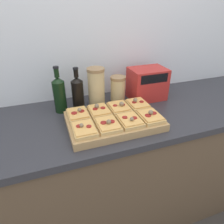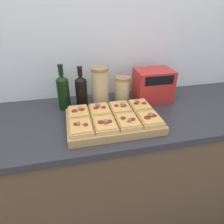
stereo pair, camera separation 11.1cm
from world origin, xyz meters
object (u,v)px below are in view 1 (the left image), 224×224
toaster_oven (147,84)px  grain_jar_tall (96,88)px  wine_bottle (78,93)px  cutting_board (114,121)px  olive_oil_bottle (59,94)px  grain_jar_short (118,90)px

toaster_oven → grain_jar_tall: bearing=179.9°
wine_bottle → toaster_oven: 0.48m
cutting_board → olive_oil_bottle: (-0.26, 0.25, 0.10)m
grain_jar_tall → wine_bottle: bearing=-180.0°
cutting_board → wine_bottle: wine_bottle is taller
toaster_oven → olive_oil_bottle: bearing=179.9°
olive_oil_bottle → wine_bottle: bearing=-0.0°
grain_jar_tall → toaster_oven: grain_jar_tall is taller
wine_bottle → grain_jar_short: size_ratio=1.47×
olive_oil_bottle → grain_jar_short: olive_oil_bottle is taller
olive_oil_bottle → wine_bottle: olive_oil_bottle is taller
cutting_board → grain_jar_short: size_ratio=2.78×
olive_oil_bottle → wine_bottle: size_ratio=1.06×
olive_oil_bottle → grain_jar_tall: olive_oil_bottle is taller
wine_bottle → grain_jar_short: bearing=0.0°
cutting_board → toaster_oven: (0.33, 0.25, 0.09)m
cutting_board → toaster_oven: 0.43m
grain_jar_short → toaster_oven: (0.21, -0.00, 0.02)m
grain_jar_tall → grain_jar_short: size_ratio=1.39×
cutting_board → olive_oil_bottle: 0.37m
olive_oil_bottle → cutting_board: bearing=-44.7°
grain_jar_tall → toaster_oven: (0.36, -0.00, -0.02)m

